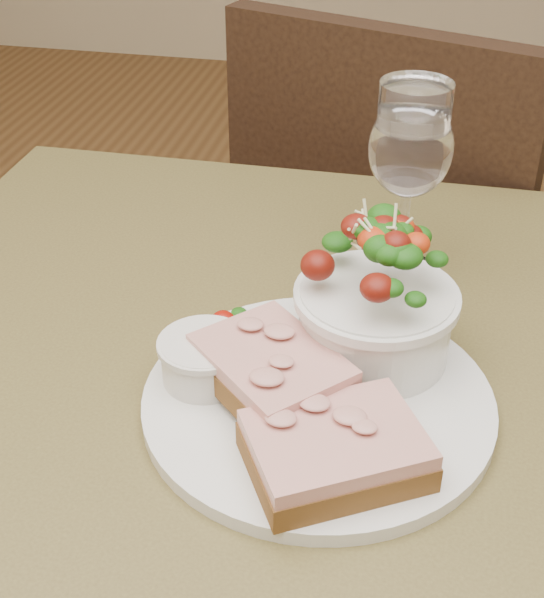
% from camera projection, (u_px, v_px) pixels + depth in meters
% --- Properties ---
extents(cafe_table, '(0.80, 0.80, 0.75)m').
position_uv_depth(cafe_table, '(282.00, 476.00, 0.72)').
color(cafe_table, '#4D4121').
rests_on(cafe_table, ground).
extents(chair_far, '(0.53, 0.53, 0.90)m').
position_uv_depth(chair_far, '(398.00, 357.00, 1.44)').
color(chair_far, black).
rests_on(chair_far, ground).
extents(dinner_plate, '(0.27, 0.27, 0.01)m').
position_uv_depth(dinner_plate, '(318.00, 401.00, 0.64)').
color(dinner_plate, white).
rests_on(dinner_plate, cafe_table).
extents(sandwich_front, '(0.15, 0.13, 0.03)m').
position_uv_depth(sandwich_front, '(336.00, 450.00, 0.57)').
color(sandwich_front, '#452E12').
rests_on(sandwich_front, dinner_plate).
extents(sandwich_back, '(0.14, 0.14, 0.03)m').
position_uv_depth(sandwich_back, '(271.00, 370.00, 0.63)').
color(sandwich_back, '#452E12').
rests_on(sandwich_back, dinner_plate).
extents(ramekin, '(0.07, 0.07, 0.04)m').
position_uv_depth(ramekin, '(204.00, 358.00, 0.65)').
color(ramekin, silver).
rests_on(ramekin, dinner_plate).
extents(salad_bowl, '(0.12, 0.12, 0.13)m').
position_uv_depth(salad_bowl, '(377.00, 293.00, 0.65)').
color(salad_bowl, white).
rests_on(salad_bowl, dinner_plate).
extents(garnish, '(0.05, 0.04, 0.02)m').
position_uv_depth(garnish, '(236.00, 323.00, 0.71)').
color(garnish, '#123609').
rests_on(garnish, dinner_plate).
extents(wine_glass, '(0.08, 0.08, 0.18)m').
position_uv_depth(wine_glass, '(410.00, 154.00, 0.74)').
color(wine_glass, white).
rests_on(wine_glass, cafe_table).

